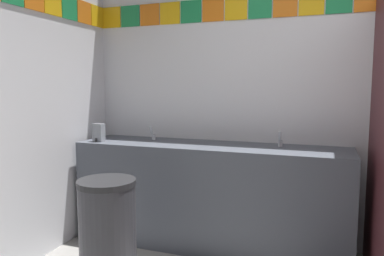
% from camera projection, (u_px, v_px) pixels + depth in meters
% --- Properties ---
extents(wall_back, '(4.34, 0.09, 2.61)m').
position_uv_depth(wall_back, '(335.00, 93.00, 3.00)').
color(wall_back, silver).
rests_on(wall_back, ground_plane).
extents(vanity_counter, '(2.29, 0.55, 0.88)m').
position_uv_depth(vanity_counter, '(209.00, 194.00, 3.13)').
color(vanity_counter, '#4C515B').
rests_on(vanity_counter, ground_plane).
extents(faucet_left, '(0.04, 0.10, 0.14)m').
position_uv_depth(faucet_left, '(153.00, 134.00, 3.36)').
color(faucet_left, silver).
rests_on(faucet_left, vanity_counter).
extents(faucet_right, '(0.04, 0.10, 0.14)m').
position_uv_depth(faucet_right, '(280.00, 140.00, 2.97)').
color(faucet_right, silver).
rests_on(faucet_right, vanity_counter).
extents(soap_dispenser, '(0.09, 0.09, 0.16)m').
position_uv_depth(soap_dispenser, '(99.00, 133.00, 3.26)').
color(soap_dispenser, gray).
rests_on(soap_dispenser, vanity_counter).
extents(trash_bin, '(0.40, 0.40, 0.73)m').
position_uv_depth(trash_bin, '(108.00, 231.00, 2.54)').
color(trash_bin, '#333338').
rests_on(trash_bin, ground_plane).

